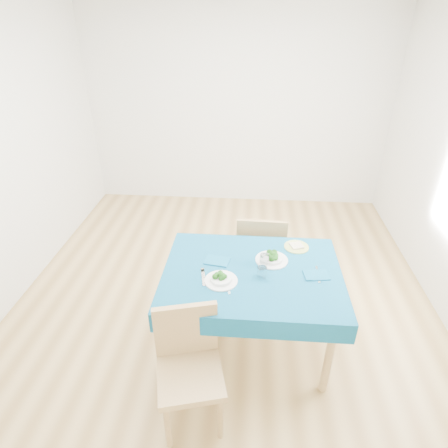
# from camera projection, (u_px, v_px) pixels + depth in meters

# --- Properties ---
(room_shell) EXTENTS (4.02, 4.52, 2.73)m
(room_shell) POSITION_uv_depth(u_px,v_px,m) (224.00, 170.00, 2.98)
(room_shell) COLOR olive
(room_shell) RESTS_ON ground
(table) EXTENTS (1.33, 1.01, 0.76)m
(table) POSITION_uv_depth(u_px,v_px,m) (251.00, 310.00, 2.99)
(table) COLOR navy
(table) RESTS_ON ground
(chair_near) EXTENTS (0.51, 0.54, 1.04)m
(chair_near) POSITION_uv_depth(u_px,v_px,m) (190.00, 366.00, 2.35)
(chair_near) COLOR #9C7A49
(chair_near) RESTS_ON ground
(chair_far) EXTENTS (0.47, 0.51, 1.13)m
(chair_far) POSITION_uv_depth(u_px,v_px,m) (262.00, 236.00, 3.60)
(chair_far) COLOR #9C7A49
(chair_far) RESTS_ON ground
(bowl_near) EXTENTS (0.24, 0.24, 0.07)m
(bowl_near) POSITION_uv_depth(u_px,v_px,m) (221.00, 277.00, 2.68)
(bowl_near) COLOR white
(bowl_near) RESTS_ON table
(bowl_far) EXTENTS (0.25, 0.25, 0.08)m
(bowl_far) POSITION_uv_depth(u_px,v_px,m) (272.00, 257.00, 2.90)
(bowl_far) COLOR white
(bowl_far) RESTS_ON table
(fork_near) EXTENTS (0.06, 0.20, 0.00)m
(fork_near) POSITION_uv_depth(u_px,v_px,m) (204.00, 277.00, 2.73)
(fork_near) COLOR silver
(fork_near) RESTS_ON table
(knife_near) EXTENTS (0.04, 0.21, 0.00)m
(knife_near) POSITION_uv_depth(u_px,v_px,m) (228.00, 285.00, 2.66)
(knife_near) COLOR silver
(knife_near) RESTS_ON table
(fork_far) EXTENTS (0.08, 0.19, 0.00)m
(fork_far) POSITION_uv_depth(u_px,v_px,m) (267.00, 263.00, 2.89)
(fork_far) COLOR silver
(fork_far) RESTS_ON table
(knife_far) EXTENTS (0.02, 0.21, 0.00)m
(knife_far) POSITION_uv_depth(u_px,v_px,m) (318.00, 274.00, 2.77)
(knife_far) COLOR silver
(knife_far) RESTS_ON table
(napkin_near) EXTENTS (0.20, 0.16, 0.01)m
(napkin_near) POSITION_uv_depth(u_px,v_px,m) (217.00, 261.00, 2.91)
(napkin_near) COLOR navy
(napkin_near) RESTS_ON table
(napkin_far) EXTENTS (0.19, 0.15, 0.01)m
(napkin_far) POSITION_uv_depth(u_px,v_px,m) (316.00, 275.00, 2.75)
(napkin_far) COLOR navy
(napkin_far) RESTS_ON table
(tumbler_center) EXTENTS (0.07, 0.07, 0.09)m
(tumbler_center) POSITION_uv_depth(u_px,v_px,m) (264.00, 260.00, 2.86)
(tumbler_center) COLOR white
(tumbler_center) RESTS_ON table
(tumbler_side) EXTENTS (0.07, 0.07, 0.09)m
(tumbler_side) POSITION_uv_depth(u_px,v_px,m) (262.00, 273.00, 2.71)
(tumbler_side) COLOR white
(tumbler_side) RESTS_ON table
(side_plate) EXTENTS (0.20, 0.20, 0.01)m
(side_plate) POSITION_uv_depth(u_px,v_px,m) (296.00, 247.00, 3.08)
(side_plate) COLOR #BCC861
(side_plate) RESTS_ON table
(bread_slice) EXTENTS (0.12, 0.12, 0.01)m
(bread_slice) POSITION_uv_depth(u_px,v_px,m) (297.00, 246.00, 3.07)
(bread_slice) COLOR beige
(bread_slice) RESTS_ON side_plate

